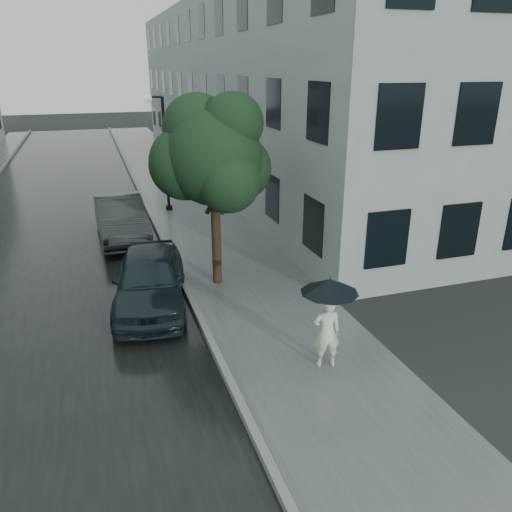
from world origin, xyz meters
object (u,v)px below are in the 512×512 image
object	(u,v)px
pedestrian	(327,332)
lamp_post	(161,146)
car_far	(121,218)
street_tree	(213,155)
car_near	(150,279)

from	to	relation	value
pedestrian	lamp_post	size ratio (longest dim) A/B	0.32
car_far	street_tree	bearing A→B (deg)	-65.93
pedestrian	car_near	bearing A→B (deg)	-42.87
car_near	car_far	xyz separation A→B (m)	(-0.30, 5.59, 0.01)
lamp_post	car_far	xyz separation A→B (m)	(-1.99, -3.19, -1.95)
street_tree	car_far	distance (m)	5.83
car_near	car_far	size ratio (longest dim) A/B	0.96
car_near	car_far	distance (m)	5.60
pedestrian	car_far	distance (m)	10.01
car_near	pedestrian	bearing A→B (deg)	-43.17
pedestrian	street_tree	bearing A→B (deg)	-68.52
street_tree	lamp_post	bearing A→B (deg)	91.92
pedestrian	street_tree	size ratio (longest dim) A/B	0.29
lamp_post	car_far	distance (m)	4.24
street_tree	car_far	world-z (taller)	street_tree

